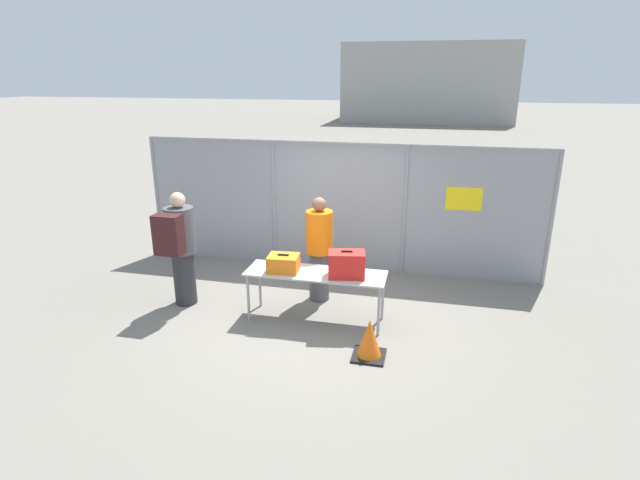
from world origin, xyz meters
TOP-DOWN VIEW (x-y plane):
  - ground_plane at (0.00, 0.00)m, footprint 120.00×120.00m
  - fence_section at (0.02, 1.96)m, footprint 7.32×0.07m
  - inspection_table at (0.11, -0.18)m, footprint 2.03×0.62m
  - suitcase_orange at (-0.36, -0.23)m, footprint 0.47×0.39m
  - suitcase_red at (0.57, -0.23)m, footprint 0.55×0.40m
  - traveler_hooded at (-2.04, -0.14)m, footprint 0.45×0.69m
  - security_worker_near at (-0.01, 0.54)m, footprint 0.42×0.42m
  - utility_trailer at (0.82, 3.22)m, footprint 4.22×2.07m
  - distant_hangar at (0.72, 33.99)m, footprint 12.04×8.71m
  - traffic_cone at (1.02, -1.02)m, footprint 0.42×0.42m

SIDE VIEW (x-z plane):
  - ground_plane at x=0.00m, z-range 0.00..0.00m
  - traffic_cone at x=1.02m, z-range -0.02..0.51m
  - utility_trailer at x=0.82m, z-range 0.06..0.74m
  - inspection_table at x=0.11m, z-range 0.32..1.08m
  - security_worker_near at x=-0.01m, z-range 0.03..1.72m
  - suitcase_orange at x=-0.36m, z-range 0.75..1.01m
  - suitcase_red at x=0.57m, z-range 0.75..1.14m
  - traveler_hooded at x=-2.04m, z-range 0.09..1.89m
  - fence_section at x=0.02m, z-range 0.05..2.39m
  - distant_hangar at x=0.72m, z-range 0.00..5.49m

